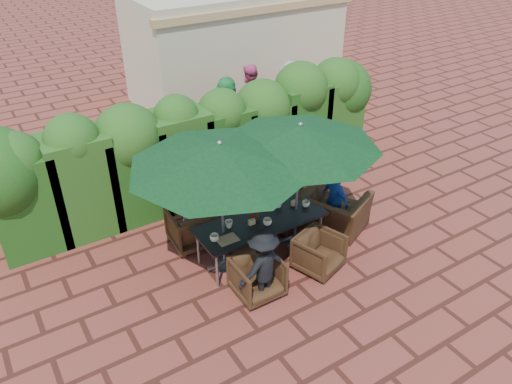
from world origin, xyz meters
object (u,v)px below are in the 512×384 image
dining_table (261,223)px  chair_far_right (277,198)px  umbrella_right (300,136)px  umbrella_left (220,155)px  chair_far_left (192,225)px  chair_far_mid (238,213)px  chair_end_right (334,205)px  chair_near_left (257,275)px  chair_near_right (319,251)px

dining_table → chair_far_right: (0.94, 0.86, -0.25)m
umbrella_right → umbrella_left: bearing=176.1°
chair_far_left → chair_far_mid: bearing=178.5°
umbrella_left → chair_far_right: umbrella_left is taller
dining_table → chair_far_left: (-0.91, 0.94, -0.26)m
dining_table → chair_far_left: chair_far_left is taller
chair_far_left → chair_end_right: chair_end_right is taller
chair_far_mid → dining_table: bearing=105.9°
chair_far_mid → chair_far_left: bearing=12.2°
umbrella_right → chair_near_left: (-1.32, -0.79, -1.83)m
chair_far_left → chair_far_mid: size_ratio=1.04×
chair_near_right → chair_end_right: size_ratio=0.63×
umbrella_right → chair_near_left: size_ratio=3.64×
chair_far_left → umbrella_right: bearing=152.7°
umbrella_right → chair_far_left: (-1.63, 1.00, -1.80)m
chair_far_right → chair_end_right: size_ratio=0.71×
dining_table → chair_far_left: bearing=133.8°
umbrella_right → chair_end_right: size_ratio=2.33×
umbrella_right → chair_far_mid: (-0.70, 0.91, -1.82)m
umbrella_left → chair_far_left: 2.02m
umbrella_left → chair_end_right: size_ratio=2.50×
chair_far_left → chair_far_mid: (0.93, -0.09, -0.02)m
dining_table → chair_end_right: 1.65m
umbrella_left → chair_near_right: bearing=-33.7°
chair_far_left → chair_near_right: size_ratio=1.11×
umbrella_right → chair_near_left: umbrella_right is taller
chair_far_right → chair_near_right: bearing=88.0°
umbrella_left → umbrella_right: size_ratio=1.07×
dining_table → chair_far_left: 1.33m
chair_far_right → chair_near_left: size_ratio=1.11×
chair_far_mid → chair_near_right: chair_far_mid is taller
chair_near_right → chair_far_right: bearing=61.8°
umbrella_left → chair_far_mid: (0.75, 0.81, -1.82)m
umbrella_left → chair_far_mid: bearing=47.0°
chair_far_mid → chair_near_right: (0.62, -1.72, -0.02)m
umbrella_left → chair_near_left: bearing=-81.7°
dining_table → chair_far_mid: chair_far_mid is taller
dining_table → umbrella_right: bearing=-4.3°
chair_far_right → chair_near_left: chair_far_right is taller
umbrella_left → chair_far_left: bearing=101.4°
chair_far_left → chair_near_left: chair_far_left is taller
chair_far_left → chair_near_right: 2.39m
dining_table → chair_near_left: size_ratio=3.09×
umbrella_left → chair_far_mid: size_ratio=3.75×
chair_near_left → dining_table: bearing=55.2°
dining_table → chair_near_right: (0.65, -0.87, -0.30)m
chair_far_right → chair_end_right: chair_end_right is taller
chair_near_left → chair_near_right: size_ratio=1.02×
chair_far_left → chair_near_left: bearing=104.0°
chair_near_right → umbrella_left: bearing=127.8°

